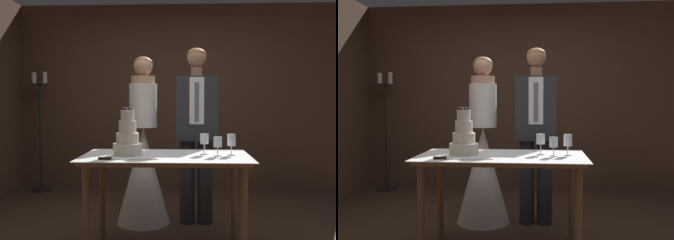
{
  "view_description": "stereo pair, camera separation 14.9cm",
  "coord_description": "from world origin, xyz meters",
  "views": [
    {
      "loc": [
        0.09,
        -3.07,
        1.25
      ],
      "look_at": [
        -0.06,
        0.32,
        1.07
      ],
      "focal_mm": 40.0,
      "sensor_mm": 36.0,
      "label": 1
    },
    {
      "loc": [
        0.24,
        -3.06,
        1.25
      ],
      "look_at": [
        -0.06,
        0.32,
        1.07
      ],
      "focal_mm": 40.0,
      "sensor_mm": 36.0,
      "label": 2
    }
  ],
  "objects": [
    {
      "name": "tiered_cake",
      "position": [
        -0.37,
        -0.05,
        0.93
      ],
      "size": [
        0.24,
        0.24,
        0.39
      ],
      "color": "beige",
      "rests_on": "cake_table"
    },
    {
      "name": "wine_glass_middle",
      "position": [
        0.47,
        -0.04,
        0.92
      ],
      "size": [
        0.07,
        0.07,
        0.17
      ],
      "color": "silver",
      "rests_on": "cake_table"
    },
    {
      "name": "candle_stand",
      "position": [
        -1.89,
        1.96,
        0.78
      ],
      "size": [
        0.28,
        0.28,
        1.64
      ],
      "color": "black",
      "rests_on": "ground_plane"
    },
    {
      "name": "wine_glass_near",
      "position": [
        0.36,
        -0.09,
        0.91
      ],
      "size": [
        0.07,
        0.07,
        0.16
      ],
      "color": "silver",
      "rests_on": "cake_table"
    },
    {
      "name": "cake_table",
      "position": [
        -0.06,
        -0.06,
        0.7
      ],
      "size": [
        1.36,
        0.74,
        0.8
      ],
      "color": "brown",
      "rests_on": "ground_plane"
    },
    {
      "name": "wine_glass_far",
      "position": [
        0.25,
        -0.01,
        0.92
      ],
      "size": [
        0.07,
        0.07,
        0.17
      ],
      "color": "silver",
      "rests_on": "cake_table"
    },
    {
      "name": "groom",
      "position": [
        0.21,
        0.69,
        0.97
      ],
      "size": [
        0.4,
        0.25,
        1.77
      ],
      "color": "#282B30",
      "rests_on": "ground_plane"
    },
    {
      "name": "bride",
      "position": [
        -0.33,
        0.69,
        0.61
      ],
      "size": [
        0.54,
        0.54,
        1.69
      ],
      "color": "white",
      "rests_on": "ground_plane"
    },
    {
      "name": "cake_knife",
      "position": [
        -0.42,
        -0.3,
        0.81
      ],
      "size": [
        0.45,
        0.05,
        0.02
      ],
      "rotation": [
        0.0,
        0.0,
        0.06
      ],
      "color": "silver",
      "rests_on": "cake_table"
    },
    {
      "name": "wall_back",
      "position": [
        0.0,
        2.29,
        1.3
      ],
      "size": [
        4.72,
        0.12,
        2.6
      ],
      "primitive_type": "cube",
      "color": "#513828",
      "rests_on": "ground_plane"
    }
  ]
}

